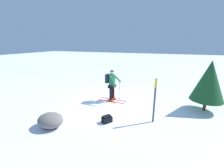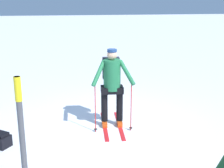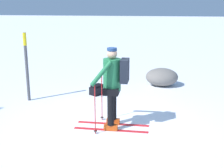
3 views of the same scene
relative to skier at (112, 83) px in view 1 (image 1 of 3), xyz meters
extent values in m
plane|color=white|center=(0.11, -0.09, -1.06)|extent=(80.00, 80.00, 0.00)
cube|color=red|center=(0.04, 0.17, -1.06)|extent=(1.65, 0.17, 0.01)
cube|color=#C64714|center=(0.04, 0.17, -0.99)|extent=(0.30, 0.12, 0.12)
cylinder|color=black|center=(0.04, 0.17, -0.56)|extent=(0.15, 0.15, 0.75)
cube|color=red|center=(0.02, -0.18, -1.06)|extent=(1.65, 0.17, 0.01)
cube|color=#C64714|center=(0.02, -0.18, -0.99)|extent=(0.30, 0.12, 0.12)
cylinder|color=black|center=(0.02, -0.18, -0.56)|extent=(0.15, 0.15, 0.75)
cube|color=black|center=(0.03, 0.00, -0.18)|extent=(0.35, 0.51, 0.14)
cylinder|color=#1E663D|center=(0.03, 0.00, 0.16)|extent=(0.38, 0.38, 0.68)
sphere|color=tan|center=(0.03, 0.00, 0.61)|extent=(0.22, 0.22, 0.22)
cylinder|color=navy|center=(0.03, 0.00, 0.71)|extent=(0.21, 0.21, 0.06)
cube|color=black|center=(-0.24, 0.01, 0.25)|extent=(0.18, 0.39, 0.49)
cylinder|color=red|center=(0.35, 0.38, -0.49)|extent=(0.02, 0.02, 1.16)
cylinder|color=black|center=(0.35, 0.38, -1.00)|extent=(0.07, 0.07, 0.01)
cylinder|color=#1E663D|center=(0.22, 0.30, 0.25)|extent=(0.47, 0.35, 0.51)
cylinder|color=red|center=(0.31, -0.41, -0.49)|extent=(0.02, 0.02, 1.16)
cylinder|color=black|center=(0.31, -0.41, -1.00)|extent=(0.07, 0.07, 0.01)
cylinder|color=#1E663D|center=(0.19, -0.32, 0.25)|extent=(0.45, 0.38, 0.51)
cube|color=black|center=(0.73, -2.38, -0.94)|extent=(0.47, 0.50, 0.24)
cube|color=black|center=(0.73, -2.38, -0.80)|extent=(0.38, 0.41, 0.06)
cylinder|color=#4C4C51|center=(2.56, -1.63, -0.11)|extent=(0.08, 0.08, 1.90)
cylinder|color=yellow|center=(2.56, -1.63, 0.67)|extent=(0.09, 0.09, 0.34)
ellipsoid|color=slate|center=(-1.24, -3.54, -0.77)|extent=(1.05, 0.89, 0.58)
cylinder|color=#4C331E|center=(4.82, 0.47, -0.79)|extent=(0.14, 0.14, 0.55)
cone|color=#194C23|center=(4.82, 0.47, 0.47)|extent=(1.51, 1.51, 1.96)
camera|label=1|loc=(3.03, -7.65, 2.24)|focal=24.00mm
camera|label=2|loc=(6.67, -0.93, 1.88)|focal=50.00mm
camera|label=3|loc=(-0.65, 6.45, 1.79)|focal=50.00mm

